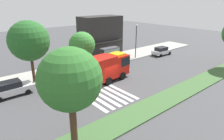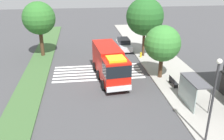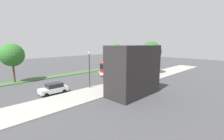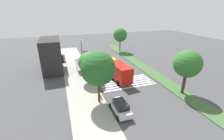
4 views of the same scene
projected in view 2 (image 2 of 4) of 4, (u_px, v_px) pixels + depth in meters
name	position (u px, v px, depth m)	size (l,w,h in m)	color
ground_plane	(100.00, 82.00, 27.22)	(120.00, 120.00, 0.00)	#424244
sidewalk	(176.00, 77.00, 28.31)	(60.00, 5.80, 0.14)	#9E9B93
median_strip	(32.00, 85.00, 26.24)	(60.00, 3.00, 0.14)	#3D6033
crosswalk	(98.00, 72.00, 29.79)	(4.95, 10.84, 0.01)	silver
fire_truck	(110.00, 63.00, 27.01)	(8.85, 3.47, 3.63)	red
parked_car_west	(124.00, 44.00, 37.96)	(4.75, 2.10, 1.81)	silver
bus_stop_shelter	(191.00, 87.00, 21.73)	(3.50, 1.40, 2.46)	#4C4C51
bench_near_shelter	(173.00, 81.00, 25.89)	(1.60, 0.50, 0.90)	black
street_lamp	(213.00, 96.00, 16.06)	(0.36, 0.36, 6.35)	#2D2D30
sidewalk_tree_far_west	(145.00, 17.00, 33.16)	(5.20, 5.20, 8.25)	#47301E
sidewalk_tree_west	(162.00, 44.00, 26.63)	(4.05, 4.05, 6.06)	#47301E
median_tree_far_west	(39.00, 18.00, 33.37)	(4.55, 4.55, 7.71)	#47301E
fire_hydrant	(141.00, 55.00, 34.45)	(0.28, 0.28, 0.70)	gold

